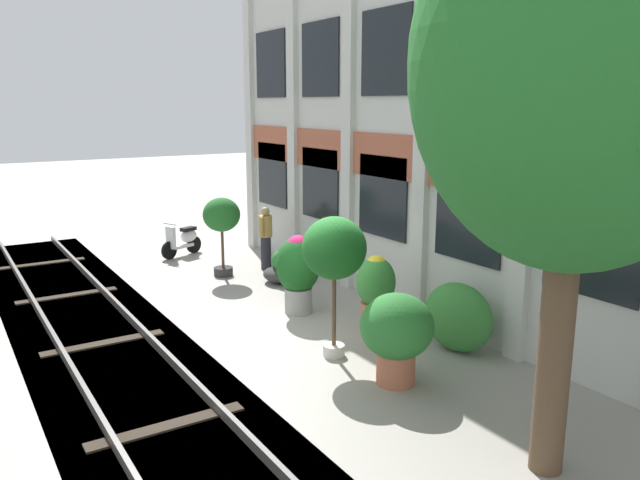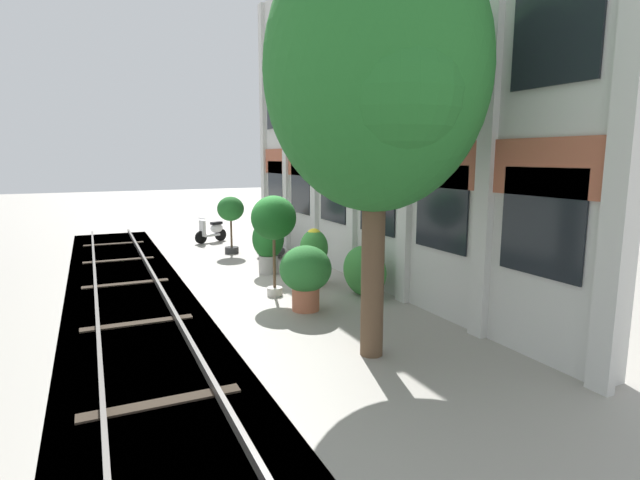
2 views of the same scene
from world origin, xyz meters
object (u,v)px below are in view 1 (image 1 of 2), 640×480
broadleaf_tree (579,74)px  potted_plant_wide_bowl (283,270)px  potted_plant_glazed_jar (397,331)px  resident_by_doorway (266,236)px  potted_plant_stone_basin (298,268)px  potted_plant_ribbed_drum (376,289)px  potted_plant_terracotta_small (334,251)px  topiary_hedge (458,317)px  potted_plant_low_pan (222,218)px  scooter_near_curb (183,240)px

broadleaf_tree → potted_plant_wide_bowl: bearing=172.1°
potted_plant_glazed_jar → resident_by_doorway: size_ratio=0.87×
broadleaf_tree → potted_plant_glazed_jar: broadleaf_tree is taller
potted_plant_stone_basin → potted_plant_ribbed_drum: size_ratio=1.09×
potted_plant_terracotta_small → potted_plant_wide_bowl: bearing=161.9°
potted_plant_glazed_jar → potted_plant_stone_basin: (-3.61, 0.40, 0.10)m
potted_plant_glazed_jar → potted_plant_terracotta_small: (-1.37, -0.22, 0.99)m
potted_plant_glazed_jar → potted_plant_wide_bowl: bearing=168.1°
potted_plant_ribbed_drum → topiary_hedge: potted_plant_ribbed_drum is taller
topiary_hedge → potted_plant_low_pan: bearing=-167.3°
broadleaf_tree → resident_by_doorway: bearing=172.0°
potted_plant_ribbed_drum → potted_plant_wide_bowl: 3.87m
potted_plant_glazed_jar → resident_by_doorway: resident_by_doorway is taller
potted_plant_wide_bowl → topiary_hedge: (5.28, 0.49, 0.30)m
broadleaf_tree → potted_plant_low_pan: broadleaf_tree is taller
potted_plant_glazed_jar → broadleaf_tree: bearing=0.7°
broadleaf_tree → potted_plant_stone_basin: 7.24m
resident_by_doorway → potted_plant_terracotta_small: bearing=124.6°
potted_plant_low_pan → potted_plant_glazed_jar: bearing=-1.8°
scooter_near_curb → potted_plant_glazed_jar: bearing=67.2°
potted_plant_ribbed_drum → broadleaf_tree: bearing=-12.3°
broadleaf_tree → scooter_near_curb: broadleaf_tree is taller
resident_by_doorway → topiary_hedge: 6.53m
potted_plant_stone_basin → potted_plant_ribbed_drum: 1.84m
potted_plant_stone_basin → scooter_near_curb: size_ratio=1.22×
potted_plant_glazed_jar → potted_plant_wide_bowl: potted_plant_glazed_jar is taller
scooter_near_curb → topiary_hedge: size_ratio=1.02×
potted_plant_terracotta_small → potted_plant_stone_basin: (-2.23, 0.61, -0.89)m
potted_plant_glazed_jar → topiary_hedge: potted_plant_glazed_jar is taller
potted_plant_terracotta_small → resident_by_doorway: bearing=163.9°
potted_plant_stone_basin → resident_by_doorway: size_ratio=1.00×
topiary_hedge → potted_plant_terracotta_small: bearing=-116.0°
potted_plant_low_pan → topiary_hedge: bearing=12.7°
potted_plant_low_pan → scooter_near_curb: size_ratio=1.48×
broadleaf_tree → potted_plant_wide_bowl: 9.47m
potted_plant_low_pan → potted_plant_ribbed_drum: bearing=9.1°
potted_plant_ribbed_drum → topiary_hedge: bearing=24.4°
potted_plant_terracotta_small → scooter_near_curb: bearing=177.5°
potted_plant_stone_basin → potted_plant_wide_bowl: 2.35m
broadleaf_tree → potted_plant_glazed_jar: bearing=-179.3°
potted_plant_stone_basin → resident_by_doorway: resident_by_doorway is taller
broadleaf_tree → potted_plant_ribbed_drum: size_ratio=4.57×
potted_plant_terracotta_small → potted_plant_stone_basin: potted_plant_terracotta_small is taller
potted_plant_low_pan → resident_by_doorway: bearing=88.9°
potted_plant_glazed_jar → potted_plant_ribbed_drum: bearing=151.2°
broadleaf_tree → potted_plant_ribbed_drum: (-4.60, 1.01, -3.61)m
potted_plant_stone_basin → broadleaf_tree: bearing=-3.3°
potted_plant_ribbed_drum → potted_plant_low_pan: 5.20m
potted_plant_glazed_jar → potted_plant_ribbed_drum: (-1.89, 1.04, 0.01)m
potted_plant_stone_basin → resident_by_doorway: (-3.36, 1.00, -0.07)m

